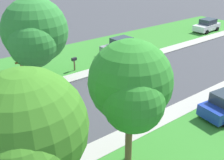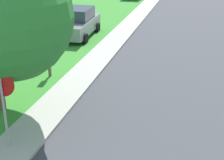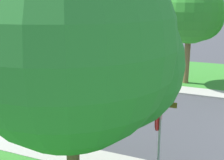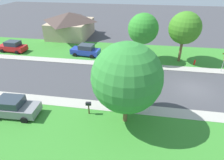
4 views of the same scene
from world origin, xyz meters
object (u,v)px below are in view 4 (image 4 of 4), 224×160
(tree_sidewalk_far, at_px, (186,29))
(car_blue_near_corner, at_px, (86,50))
(car_grey_driveway_right, at_px, (13,107))
(tree_corner_large, at_px, (144,29))
(mailbox, at_px, (89,105))
(stop_sign_far_corner, at_px, (151,95))
(house_right_setback, at_px, (70,24))
(tree_across_left, at_px, (130,78))
(car_red_kerbside_mid, at_px, (13,47))
(fire_hydrant, at_px, (195,62))

(tree_sidewalk_far, bearing_deg, car_blue_near_corner, 91.10)
(car_grey_driveway_right, distance_m, tree_sidewalk_far, 22.15)
(car_blue_near_corner, relative_size, tree_corner_large, 0.67)
(car_grey_driveway_right, bearing_deg, tree_corner_large, -38.42)
(car_blue_near_corner, height_order, mailbox, car_blue_near_corner)
(tree_corner_large, bearing_deg, tree_sidewalk_far, -81.34)
(tree_corner_large, distance_m, mailbox, 13.80)
(tree_corner_large, height_order, tree_sidewalk_far, tree_sidewalk_far)
(stop_sign_far_corner, height_order, car_blue_near_corner, stop_sign_far_corner)
(car_grey_driveway_right, relative_size, car_blue_near_corner, 0.98)
(tree_corner_large, distance_m, house_right_setback, 17.12)
(tree_across_left, bearing_deg, house_right_setback, 30.28)
(tree_corner_large, height_order, tree_across_left, tree_across_left)
(car_red_kerbside_mid, height_order, fire_hydrant, car_red_kerbside_mid)
(car_blue_near_corner, height_order, tree_sidewalk_far, tree_sidewalk_far)
(stop_sign_far_corner, distance_m, tree_across_left, 3.12)
(car_red_kerbside_mid, xyz_separation_m, tree_across_left, (-12.97, -19.33, 3.24))
(tree_sidewalk_far, distance_m, fire_hydrant, 4.70)
(car_blue_near_corner, bearing_deg, house_right_setback, 31.29)
(stop_sign_far_corner, height_order, car_red_kerbside_mid, stop_sign_far_corner)
(tree_across_left, height_order, fire_hydrant, tree_across_left)
(stop_sign_far_corner, relative_size, fire_hydrant, 3.34)
(car_blue_near_corner, bearing_deg, tree_sidewalk_far, -88.90)
(car_red_kerbside_mid, height_order, tree_corner_large, tree_corner_large)
(stop_sign_far_corner, distance_m, car_red_kerbside_mid, 24.21)
(tree_across_left, distance_m, house_right_setback, 25.94)
(car_red_kerbside_mid, relative_size, fire_hydrant, 5.34)
(car_red_kerbside_mid, xyz_separation_m, mailbox, (-12.89, -15.85, 0.14))
(car_red_kerbside_mid, xyz_separation_m, car_grey_driveway_right, (-14.03, -9.35, 0.00))
(house_right_setback, bearing_deg, car_red_kerbside_mid, 146.19)
(stop_sign_far_corner, bearing_deg, mailbox, 102.12)
(car_grey_driveway_right, distance_m, mailbox, 6.60)
(tree_across_left, bearing_deg, tree_corner_large, -4.16)
(tree_across_left, xyz_separation_m, house_right_setback, (22.35, 13.05, -1.74))
(car_red_kerbside_mid, bearing_deg, tree_sidewalk_far, -88.81)
(tree_corner_large, bearing_deg, car_blue_near_corner, 86.25)
(car_grey_driveway_right, bearing_deg, stop_sign_far_corner, -79.10)
(stop_sign_far_corner, bearing_deg, car_red_kerbside_mid, 60.93)
(tree_sidewalk_far, bearing_deg, car_red_kerbside_mid, 91.19)
(tree_sidewalk_far, relative_size, fire_hydrant, 8.27)
(house_right_setback, bearing_deg, mailbox, -156.73)
(car_grey_driveway_right, relative_size, tree_across_left, 0.62)
(car_blue_near_corner, distance_m, house_right_setback, 10.76)
(car_grey_driveway_right, relative_size, tree_sidewalk_far, 0.64)
(tree_sidewalk_far, bearing_deg, fire_hydrant, -124.98)
(car_grey_driveway_right, distance_m, tree_corner_large, 17.91)
(mailbox, bearing_deg, stop_sign_far_corner, -77.88)
(stop_sign_far_corner, relative_size, tree_corner_large, 0.42)
(car_red_kerbside_mid, height_order, mailbox, car_red_kerbside_mid)
(house_right_setback, relative_size, mailbox, 7.01)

